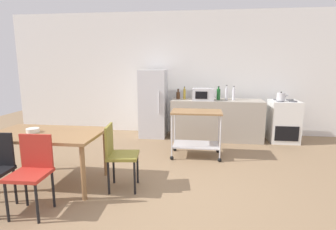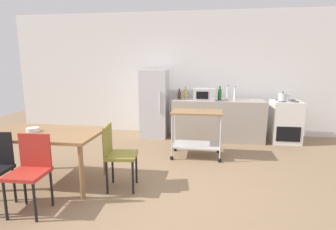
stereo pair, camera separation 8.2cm
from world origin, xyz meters
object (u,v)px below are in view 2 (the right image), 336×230
kettle (283,97)px  chair_olive (117,152)px  refrigerator (155,104)px  chair_red (31,168)px  bottle_soda (186,94)px  kitchen_cart (196,126)px  bottle_olive_oil (228,94)px  bottle_sparkling_water (220,94)px  dining_table (46,138)px  microwave (204,94)px  bottle_sesame_oil (179,95)px  fruit_bowl (33,130)px  stove_oven (285,122)px  bottle_vinegar (235,94)px

kettle → chair_olive: bearing=-136.8°
chair_olive → refrigerator: (-0.02, 2.77, 0.26)m
chair_red → bottle_soda: bearing=63.9°
chair_olive → kitchen_cart: bearing=-42.1°
bottle_olive_oil → bottle_sparkling_water: bearing=173.9°
bottle_soda → bottle_sparkling_water: (0.75, 0.01, 0.01)m
dining_table → chair_red: size_ratio=1.69×
chair_red → bottle_sparkling_water: bearing=54.2°
bottle_sparkling_water → bottle_olive_oil: bottle_olive_oil is taller
chair_red → bottle_soda: 3.72m
bottle_soda → bottle_olive_oil: 0.92m
bottle_soda → microwave: (0.42, -0.12, 0.01)m
chair_red → bottle_sesame_oil: (1.35, 3.43, 0.47)m
kitchen_cart → bottle_sesame_oil: bearing=109.3°
bottle_soda → bottle_sparkling_water: bearing=0.9°
chair_olive → bottle_soda: size_ratio=3.16×
kitchen_cart → fruit_bowl: size_ratio=5.26×
stove_oven → bottle_vinegar: size_ratio=3.00×
dining_table → bottle_vinegar: bearing=43.4°
bottle_vinegar → fruit_bowl: bearing=-138.4°
fruit_bowl → bottle_sparkling_water: bearing=45.1°
bottle_vinegar → kettle: size_ratio=1.28×
stove_oven → fruit_bowl: (-4.09, -2.67, 0.33)m
stove_oven → fruit_bowl: stove_oven is taller
bottle_sparkling_water → fruit_bowl: bottle_sparkling_water is taller
bottle_olive_oil → bottle_vinegar: bottle_olive_oil is taller
dining_table → refrigerator: (1.00, 2.74, 0.10)m
dining_table → kettle: 4.58m
chair_olive → bottle_vinegar: bearing=-41.0°
chair_olive → stove_oven: bearing=-54.3°
dining_table → bottle_sesame_oil: (1.58, 2.72, 0.32)m
chair_olive → dining_table: bearing=81.2°
bottle_sesame_oil → chair_red: bearing=-111.4°
bottle_soda → microwave: size_ratio=0.61×
refrigerator → dining_table: bearing=-110.1°
bottle_sesame_oil → fruit_bowl: 3.26m
microwave → bottle_vinegar: bearing=10.0°
kitchen_cart → bottle_vinegar: size_ratio=2.97×
chair_red → fruit_bowl: 0.86m
bottle_sparkling_water → fruit_bowl: size_ratio=1.72×
dining_table → bottle_soda: bottle_soda is taller
bottle_sparkling_water → kettle: (1.30, -0.11, -0.03)m
kitchen_cart → bottle_vinegar: 1.53m
bottle_sesame_oil → bottle_soda: size_ratio=0.80×
bottle_sesame_oil → fruit_bowl: size_ratio=1.31×
chair_olive → kettle: 3.81m
bottle_sesame_oil → microwave: (0.57, -0.18, 0.04)m
chair_red → bottle_sparkling_water: bottle_sparkling_water is taller
bottle_sparkling_water → bottle_vinegar: bottle_vinegar is taller
kitchen_cart → bottle_soda: 1.35m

